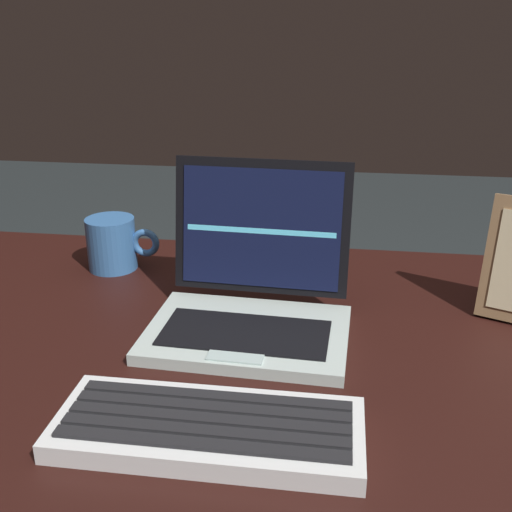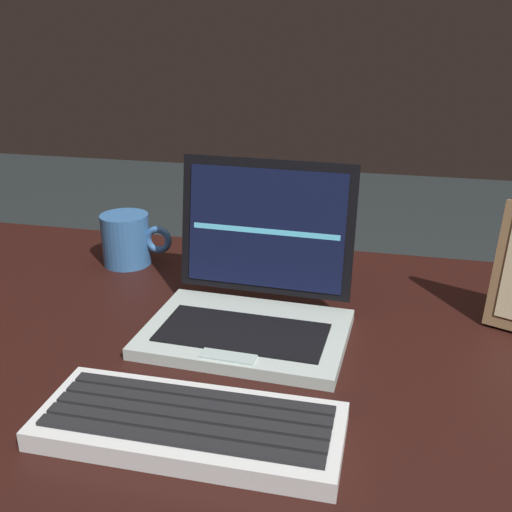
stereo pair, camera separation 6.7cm
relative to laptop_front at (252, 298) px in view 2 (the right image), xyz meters
The scene contains 4 objects.
desk 0.16m from the laptop_front, 31.62° to the right, with size 1.76×0.76×0.74m.
laptop_front is the anchor object (origin of this frame).
external_keyboard 0.25m from the laptop_front, 92.26° to the right, with size 0.33×0.13×0.03m.
coffee_mug 0.33m from the laptop_front, 145.62° to the left, with size 0.13×0.08×0.09m.
Camera 2 is at (0.11, -0.72, 1.16)m, focal length 43.14 mm.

